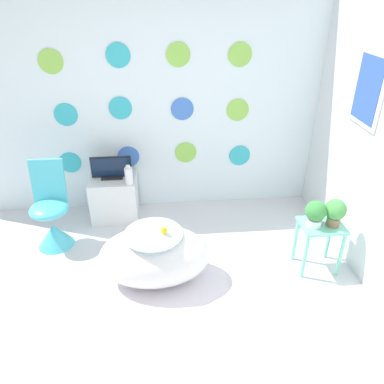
# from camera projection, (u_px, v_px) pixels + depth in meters

# --- Properties ---
(ground_plane) EXTENTS (12.00, 12.00, 0.00)m
(ground_plane) POSITION_uv_depth(u_px,v_px,m) (161.00, 358.00, 2.63)
(ground_plane) COLOR silver
(wall_back_dotted) EXTENTS (4.54, 0.05, 2.60)m
(wall_back_dotted) POSITION_uv_depth(u_px,v_px,m) (152.00, 94.00, 3.85)
(wall_back_dotted) COLOR white
(wall_back_dotted) RESTS_ON ground_plane
(wall_right) EXTENTS (0.06, 3.12, 2.60)m
(wall_right) POSITION_uv_depth(u_px,v_px,m) (372.00, 123.00, 3.05)
(wall_right) COLOR silver
(wall_right) RESTS_ON ground_plane
(rug) EXTENTS (1.29, 0.81, 0.01)m
(rug) POSITION_uv_depth(u_px,v_px,m) (154.00, 292.00, 3.18)
(rug) COLOR silver
(rug) RESTS_ON ground_plane
(bathtub) EXTENTS (0.95, 0.61, 0.50)m
(bathtub) POSITION_uv_depth(u_px,v_px,m) (155.00, 256.00, 3.21)
(bathtub) COLOR white
(bathtub) RESTS_ON ground_plane
(rubber_duck) EXTENTS (0.06, 0.06, 0.07)m
(rubber_duck) POSITION_uv_depth(u_px,v_px,m) (164.00, 230.00, 3.06)
(rubber_duck) COLOR yellow
(rubber_duck) RESTS_ON bathtub
(chair) EXTENTS (0.37, 0.37, 0.86)m
(chair) POSITION_uv_depth(u_px,v_px,m) (52.00, 221.00, 3.65)
(chair) COLOR #4CC6DB
(chair) RESTS_ON ground_plane
(tv_cabinet) EXTENTS (0.49, 0.42, 0.48)m
(tv_cabinet) POSITION_uv_depth(u_px,v_px,m) (115.00, 197.00, 4.11)
(tv_cabinet) COLOR silver
(tv_cabinet) RESTS_ON ground_plane
(tv) EXTENTS (0.42, 0.12, 0.24)m
(tv) POSITION_uv_depth(u_px,v_px,m) (111.00, 169.00, 3.94)
(tv) COLOR black
(tv) RESTS_ON tv_cabinet
(vase) EXTENTS (0.08, 0.08, 0.21)m
(vase) POSITION_uv_depth(u_px,v_px,m) (129.00, 176.00, 3.83)
(vase) COLOR white
(vase) RESTS_ON tv_cabinet
(side_table) EXTENTS (0.37, 0.30, 0.47)m
(side_table) POSITION_uv_depth(u_px,v_px,m) (320.00, 235.00, 3.30)
(side_table) COLOR #72D8B7
(side_table) RESTS_ON ground_plane
(potted_plant_left) EXTENTS (0.18, 0.18, 0.24)m
(potted_plant_left) POSITION_uv_depth(u_px,v_px,m) (315.00, 213.00, 3.17)
(potted_plant_left) COLOR white
(potted_plant_left) RESTS_ON side_table
(potted_plant_right) EXTENTS (0.18, 0.18, 0.25)m
(potted_plant_right) POSITION_uv_depth(u_px,v_px,m) (335.00, 211.00, 3.17)
(potted_plant_right) COLOR #8C6B4C
(potted_plant_right) RESTS_ON side_table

